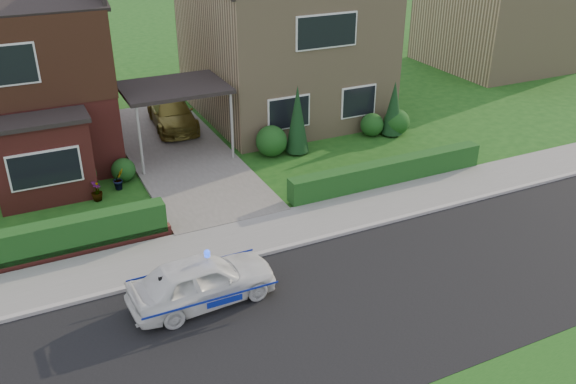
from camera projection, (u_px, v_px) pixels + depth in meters
ground at (310, 318)px, 14.71m from camera, size 120.00×120.00×0.00m
road at (310, 318)px, 14.71m from camera, size 60.00×6.00×0.02m
kerb at (260, 254)px, 17.14m from camera, size 60.00×0.16×0.12m
sidewalk at (246, 237)px, 17.99m from camera, size 60.00×2.00×0.10m
driveway at (179, 153)px, 23.53m from camera, size 3.80×12.00×0.12m
house_right at (282, 30)px, 26.54m from camera, size 7.50×8.06×7.25m
carport_link at (174, 89)px, 22.32m from camera, size 3.80×3.00×2.77m
dwarf_wall at (33, 260)px, 16.66m from camera, size 7.70×0.25×0.36m
hedge_left at (34, 263)px, 16.86m from camera, size 7.50×0.55×0.90m
hedge_right at (387, 184)px, 21.25m from camera, size 7.50×0.55×0.80m
shrub_left_mid at (76, 176)px, 20.35m from camera, size 1.32×1.32×1.32m
shrub_left_near at (123, 170)px, 21.32m from camera, size 0.84×0.84×0.84m
shrub_right_near at (271, 141)px, 23.23m from camera, size 1.20×1.20×1.20m
shrub_right_mid at (372, 125)px, 25.14m from camera, size 0.96×0.96×0.96m
shrub_right_far at (396, 122)px, 25.25m from camera, size 1.08×1.08×1.08m
conifer_a at (297, 121)px, 23.14m from camera, size 0.90×0.90×2.60m
conifer_b at (393, 110)px, 24.92m from camera, size 0.90×0.90×2.20m
neighbour_right at (496, 19)px, 34.10m from camera, size 6.50×7.00×5.20m
police_car at (202, 281)px, 15.02m from camera, size 3.38×3.77×1.42m
driveway_car at (172, 113)px, 25.72m from camera, size 2.00×4.21×1.19m
potted_plant_a at (125, 222)px, 18.17m from camera, size 0.45×0.38×0.73m
potted_plant_b at (119, 179)px, 20.74m from camera, size 0.51×0.47×0.74m
potted_plant_c at (97, 192)px, 20.01m from camera, size 0.48×0.48×0.67m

